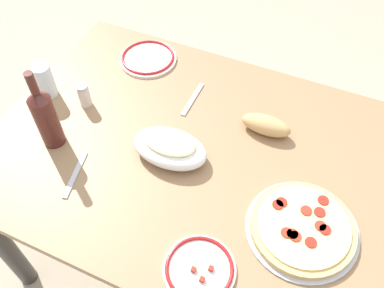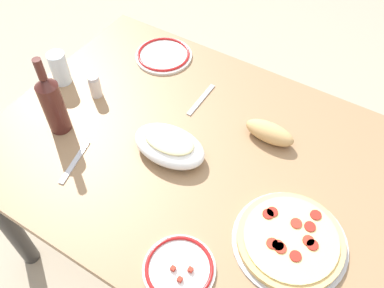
{
  "view_description": "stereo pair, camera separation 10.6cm",
  "coord_description": "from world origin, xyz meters",
  "px_view_note": "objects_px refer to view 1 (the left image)",
  "views": [
    {
      "loc": [
        -0.33,
        0.73,
        1.74
      ],
      "look_at": [
        0.0,
        0.0,
        0.75
      ],
      "focal_mm": 38.46,
      "sensor_mm": 36.0,
      "label": 1
    },
    {
      "loc": [
        -0.42,
        0.68,
        1.74
      ],
      "look_at": [
        0.0,
        0.0,
        0.75
      ],
      "focal_mm": 38.46,
      "sensor_mm": 36.0,
      "label": 2
    }
  ],
  "objects_px": {
    "wine_bottle": "(45,117)",
    "bread_loaf": "(266,125)",
    "pepperoni_pizza": "(303,228)",
    "side_plate_near": "(199,269)",
    "dining_table": "(192,170)",
    "water_glass": "(45,81)",
    "spice_shaker": "(84,95)",
    "baked_pasta_dish": "(170,147)",
    "side_plate_far": "(148,58)"
  },
  "relations": [
    {
      "from": "dining_table",
      "to": "side_plate_far",
      "type": "bearing_deg",
      "value": -44.78
    },
    {
      "from": "baked_pasta_dish",
      "to": "dining_table",
      "type": "bearing_deg",
      "value": -139.25
    },
    {
      "from": "side_plate_near",
      "to": "side_plate_far",
      "type": "height_order",
      "value": "side_plate_near"
    },
    {
      "from": "dining_table",
      "to": "pepperoni_pizza",
      "type": "relative_size",
      "value": 4.15
    },
    {
      "from": "pepperoni_pizza",
      "to": "side_plate_far",
      "type": "relative_size",
      "value": 1.42
    },
    {
      "from": "spice_shaker",
      "to": "wine_bottle",
      "type": "bearing_deg",
      "value": 89.77
    },
    {
      "from": "baked_pasta_dish",
      "to": "water_glass",
      "type": "height_order",
      "value": "water_glass"
    },
    {
      "from": "side_plate_far",
      "to": "bread_loaf",
      "type": "xyz_separation_m",
      "value": [
        -0.52,
        0.16,
        0.02
      ]
    },
    {
      "from": "side_plate_far",
      "to": "dining_table",
      "type": "bearing_deg",
      "value": 135.22
    },
    {
      "from": "water_glass",
      "to": "spice_shaker",
      "type": "bearing_deg",
      "value": -176.42
    },
    {
      "from": "dining_table",
      "to": "wine_bottle",
      "type": "xyz_separation_m",
      "value": [
        0.42,
        0.15,
        0.23
      ]
    },
    {
      "from": "side_plate_far",
      "to": "bread_loaf",
      "type": "bearing_deg",
      "value": 162.58
    },
    {
      "from": "pepperoni_pizza",
      "to": "side_plate_near",
      "type": "distance_m",
      "value": 0.3
    },
    {
      "from": "dining_table",
      "to": "bread_loaf",
      "type": "distance_m",
      "value": 0.29
    },
    {
      "from": "baked_pasta_dish",
      "to": "water_glass",
      "type": "distance_m",
      "value": 0.52
    },
    {
      "from": "pepperoni_pizza",
      "to": "spice_shaker",
      "type": "distance_m",
      "value": 0.82
    },
    {
      "from": "bread_loaf",
      "to": "water_glass",
      "type": "bearing_deg",
      "value": 10.91
    },
    {
      "from": "water_glass",
      "to": "side_plate_near",
      "type": "bearing_deg",
      "value": 153.39
    },
    {
      "from": "pepperoni_pizza",
      "to": "spice_shaker",
      "type": "relative_size",
      "value": 3.57
    },
    {
      "from": "pepperoni_pizza",
      "to": "water_glass",
      "type": "distance_m",
      "value": 0.97
    },
    {
      "from": "baked_pasta_dish",
      "to": "bread_loaf",
      "type": "height_order",
      "value": "baked_pasta_dish"
    },
    {
      "from": "dining_table",
      "to": "bread_loaf",
      "type": "xyz_separation_m",
      "value": [
        -0.19,
        -0.17,
        0.14
      ]
    },
    {
      "from": "dining_table",
      "to": "bread_loaf",
      "type": "height_order",
      "value": "bread_loaf"
    },
    {
      "from": "wine_bottle",
      "to": "bread_loaf",
      "type": "relative_size",
      "value": 1.75
    },
    {
      "from": "water_glass",
      "to": "side_plate_near",
      "type": "xyz_separation_m",
      "value": [
        -0.75,
        0.37,
        -0.05
      ]
    },
    {
      "from": "baked_pasta_dish",
      "to": "spice_shaker",
      "type": "relative_size",
      "value": 2.76
    },
    {
      "from": "pepperoni_pizza",
      "to": "spice_shaker",
      "type": "xyz_separation_m",
      "value": [
        0.81,
        -0.16,
        0.03
      ]
    },
    {
      "from": "water_glass",
      "to": "spice_shaker",
      "type": "xyz_separation_m",
      "value": [
        -0.15,
        -0.01,
        -0.02
      ]
    },
    {
      "from": "water_glass",
      "to": "spice_shaker",
      "type": "height_order",
      "value": "water_glass"
    },
    {
      "from": "pepperoni_pizza",
      "to": "spice_shaker",
      "type": "bearing_deg",
      "value": -11.49
    },
    {
      "from": "pepperoni_pizza",
      "to": "side_plate_near",
      "type": "bearing_deg",
      "value": 46.29
    },
    {
      "from": "bread_loaf",
      "to": "baked_pasta_dish",
      "type": "bearing_deg",
      "value": 41.96
    },
    {
      "from": "bread_loaf",
      "to": "spice_shaker",
      "type": "xyz_separation_m",
      "value": [
        0.6,
        0.14,
        0.01
      ]
    },
    {
      "from": "pepperoni_pizza",
      "to": "baked_pasta_dish",
      "type": "height_order",
      "value": "baked_pasta_dish"
    },
    {
      "from": "pepperoni_pizza",
      "to": "wine_bottle",
      "type": "bearing_deg",
      "value": 1.19
    },
    {
      "from": "pepperoni_pizza",
      "to": "wine_bottle",
      "type": "relative_size",
      "value": 1.09
    },
    {
      "from": "dining_table",
      "to": "side_plate_near",
      "type": "height_order",
      "value": "side_plate_near"
    },
    {
      "from": "side_plate_near",
      "to": "spice_shaker",
      "type": "bearing_deg",
      "value": -32.76
    },
    {
      "from": "side_plate_near",
      "to": "water_glass",
      "type": "bearing_deg",
      "value": -26.61
    },
    {
      "from": "bread_loaf",
      "to": "side_plate_near",
      "type": "bearing_deg",
      "value": 89.24
    },
    {
      "from": "water_glass",
      "to": "spice_shaker",
      "type": "distance_m",
      "value": 0.15
    },
    {
      "from": "wine_bottle",
      "to": "spice_shaker",
      "type": "relative_size",
      "value": 3.29
    },
    {
      "from": "pepperoni_pizza",
      "to": "side_plate_near",
      "type": "relative_size",
      "value": 1.64
    },
    {
      "from": "wine_bottle",
      "to": "bread_loaf",
      "type": "distance_m",
      "value": 0.69
    },
    {
      "from": "dining_table",
      "to": "baked_pasta_dish",
      "type": "distance_m",
      "value": 0.17
    },
    {
      "from": "water_glass",
      "to": "side_plate_near",
      "type": "distance_m",
      "value": 0.84
    },
    {
      "from": "side_plate_near",
      "to": "dining_table",
      "type": "bearing_deg",
      "value": -62.94
    },
    {
      "from": "wine_bottle",
      "to": "dining_table",
      "type": "bearing_deg",
      "value": -160.58
    },
    {
      "from": "wine_bottle",
      "to": "water_glass",
      "type": "relative_size",
      "value": 2.32
    },
    {
      "from": "bread_loaf",
      "to": "side_plate_far",
      "type": "bearing_deg",
      "value": -17.42
    }
  ]
}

